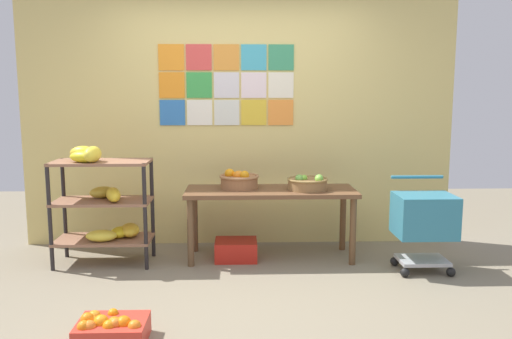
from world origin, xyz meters
The scene contains 9 objects.
ground centered at (0.00, 0.00, 0.00)m, with size 9.05×9.05×0.00m, color #7D725D.
back_wall_with_art centered at (0.00, 1.55, 1.49)m, with size 4.40×0.07×2.98m.
banana_shelf_unit centered at (-1.24, 0.90, 0.61)m, with size 0.87×0.48×1.10m.
display_table centered at (0.30, 1.02, 0.58)m, with size 1.60×0.58×0.67m.
fruit_basket_back_left centered at (0.64, 0.99, 0.73)m, with size 0.38×0.38×0.16m.
fruit_basket_right centered at (0.00, 1.10, 0.74)m, with size 0.38×0.38×0.18m.
produce_crate_under_table centered at (-0.03, 0.97, 0.09)m, with size 0.39×0.32×0.19m, color red.
orange_crate_foreground centered at (-0.82, -0.68, 0.09)m, with size 0.43×0.33×0.20m.
shopping_cart centered at (1.62, 0.59, 0.47)m, with size 0.50×0.44×0.82m.
Camera 1 is at (-0.00, -3.81, 1.57)m, focal length 36.58 mm.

